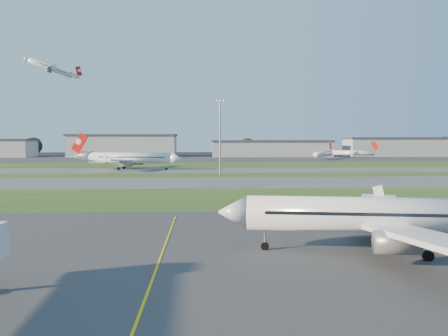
{
  "coord_description": "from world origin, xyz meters",
  "views": [
    {
      "loc": [
        9.8,
        -40.49,
        12.95
      ],
      "look_at": [
        13.55,
        44.58,
        7.0
      ],
      "focal_mm": 35.0,
      "sensor_mm": 36.0,
      "label": 1
    }
  ],
  "objects": [
    {
      "name": "grass_strip_c",
      "position": [
        0.0,
        165.0,
        0.01
      ],
      "size": [
        300.0,
        40.0,
        0.01
      ],
      "primitive_type": "cube",
      "color": "#264617",
      "rests_on": "ground"
    },
    {
      "name": "apron_near",
      "position": [
        0.0,
        0.0,
        0.01
      ],
      "size": [
        300.0,
        70.0,
        0.01
      ],
      "primitive_type": "cube",
      "color": "#333335",
      "rests_on": "ground"
    },
    {
      "name": "hangar_west",
      "position": [
        -45.0,
        255.0,
        7.64
      ],
      "size": [
        71.4,
        23.0,
        15.2
      ],
      "color": "#9C9FA4",
      "rests_on": "ground"
    },
    {
      "name": "tree_mid_west",
      "position": [
        -20.0,
        266.0,
        5.84
      ],
      "size": [
        9.9,
        9.9,
        10.8
      ],
      "color": "black",
      "rests_on": "ground"
    },
    {
      "name": "tree_far_east",
      "position": [
        185.0,
        271.0,
        7.46
      ],
      "size": [
        12.65,
        12.65,
        13.8
      ],
      "color": "black",
      "rests_on": "ground"
    },
    {
      "name": "tree_east",
      "position": [
        115.0,
        267.0,
        6.16
      ],
      "size": [
        10.45,
        10.45,
        11.4
      ],
      "color": "black",
      "rests_on": "ground"
    },
    {
      "name": "grass_strip_b",
      "position": [
        0.0,
        110.0,
        0.01
      ],
      "size": [
        300.0,
        18.0,
        0.01
      ],
      "primitive_type": "cube",
      "color": "#264617",
      "rests_on": "ground"
    },
    {
      "name": "mini_jet_near",
      "position": [
        80.19,
        215.15,
        3.28
      ],
      "size": [
        17.44,
        24.68,
        9.48
      ],
      "rotation": [
        0.0,
        0.0,
        0.98
      ],
      "color": "white",
      "rests_on": "ground"
    },
    {
      "name": "taxiway_a",
      "position": [
        0.0,
        85.0,
        0.01
      ],
      "size": [
        300.0,
        32.0,
        0.01
      ],
      "primitive_type": "cube",
      "color": "#515154",
      "rests_on": "ground"
    },
    {
      "name": "airliner_parked",
      "position": [
        30.37,
        6.64,
        4.23
      ],
      "size": [
        38.45,
        32.39,
        12.05
      ],
      "rotation": [
        0.0,
        0.0,
        -0.15
      ],
      "color": "white",
      "rests_on": "ground"
    },
    {
      "name": "yellow_line",
      "position": [
        5.0,
        0.0,
        0.0
      ],
      "size": [
        0.25,
        60.0,
        0.02
      ],
      "primitive_type": "cube",
      "color": "gold",
      "rests_on": "ground"
    },
    {
      "name": "airliner_departing",
      "position": [
        -79.73,
        220.5,
        53.29
      ],
      "size": [
        28.95,
        24.46,
        9.4
      ],
      "rotation": [
        0.0,
        0.0,
        0.34
      ],
      "color": "white"
    },
    {
      "name": "airliner_taxiing",
      "position": [
        -20.48,
        136.36,
        4.67
      ],
      "size": [
        42.25,
        35.51,
        13.3
      ],
      "rotation": [
        0.0,
        0.0,
        2.95
      ],
      "color": "white",
      "rests_on": "ground"
    },
    {
      "name": "ground",
      "position": [
        0.0,
        0.0,
        0.0
      ],
      "size": [
        700.0,
        700.0,
        0.0
      ],
      "primitive_type": "plane",
      "color": "black",
      "rests_on": "ground"
    },
    {
      "name": "hangar_far_east",
      "position": [
        155.0,
        255.0,
        6.64
      ],
      "size": [
        96.9,
        23.0,
        13.2
      ],
      "color": "#9C9FA4",
      "rests_on": "ground"
    },
    {
      "name": "tree_mid_east",
      "position": [
        40.0,
        269.0,
        6.81
      ],
      "size": [
        11.55,
        11.55,
        12.6
      ],
      "color": "black",
      "rests_on": "ground"
    },
    {
      "name": "hangar_east",
      "position": [
        55.0,
        255.0,
        5.64
      ],
      "size": [
        81.6,
        23.0,
        11.2
      ],
      "color": "#9C9FA4",
      "rests_on": "ground"
    },
    {
      "name": "taxiway_b",
      "position": [
        0.0,
        132.0,
        0.01
      ],
      "size": [
        300.0,
        26.0,
        0.01
      ],
      "primitive_type": "cube",
      "color": "#515154",
      "rests_on": "ground"
    },
    {
      "name": "light_mast_centre",
      "position": [
        15.0,
        108.0,
        14.81
      ],
      "size": [
        3.2,
        0.7,
        25.8
      ],
      "color": "gray",
      "rests_on": "ground"
    },
    {
      "name": "mini_jet_far",
      "position": [
        104.54,
        233.42,
        3.28
      ],
      "size": [
        25.47,
        16.11,
        9.48
      ],
      "rotation": [
        0.0,
        0.0,
        -0.54
      ],
      "color": "white",
      "rests_on": "ground"
    },
    {
      "name": "apron_far",
      "position": [
        0.0,
        225.0,
        0.01
      ],
      "size": [
        400.0,
        80.0,
        0.01
      ],
      "primitive_type": "cube",
      "color": "#333335",
      "rests_on": "ground"
    },
    {
      "name": "grass_strip_a",
      "position": [
        0.0,
        52.0,
        0.01
      ],
      "size": [
        300.0,
        34.0,
        0.01
      ],
      "primitive_type": "cube",
      "color": "#264617",
      "rests_on": "ground"
    },
    {
      "name": "tree_west",
      "position": [
        -110.0,
        270.0,
        7.14
      ],
      "size": [
        12.1,
        12.1,
        13.2
      ],
      "color": "black",
      "rests_on": "ground"
    }
  ]
}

